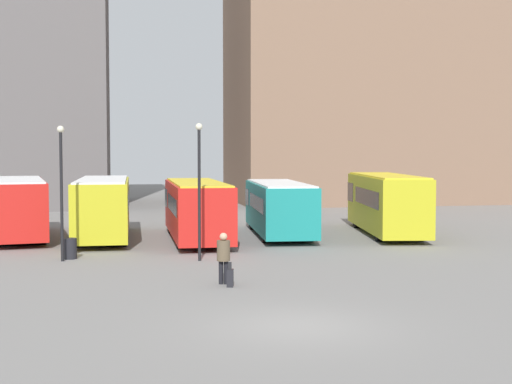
{
  "coord_description": "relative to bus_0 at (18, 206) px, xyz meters",
  "views": [
    {
      "loc": [
        -4.32,
        -17.2,
        4.38
      ],
      "look_at": [
        1.58,
        14.09,
        2.59
      ],
      "focal_mm": 50.0,
      "sensor_mm": 36.0,
      "label": 1
    }
  ],
  "objects": [
    {
      "name": "suitcase",
      "position": [
        8.62,
        -14.95,
        -1.35
      ],
      "size": [
        0.27,
        0.36,
        0.83
      ],
      "rotation": [
        0.0,
        0.0,
        1.35
      ],
      "color": "black",
      "rests_on": "ground_plane"
    },
    {
      "name": "lamp_post_0",
      "position": [
        2.81,
        -8.37,
        1.57
      ],
      "size": [
        0.28,
        0.28,
        5.42
      ],
      "color": "black",
      "rests_on": "ground_plane"
    },
    {
      "name": "traveler",
      "position": [
        8.47,
        -14.46,
        -0.62
      ],
      "size": [
        0.53,
        0.53,
        1.71
      ],
      "rotation": [
        0.0,
        0.0,
        1.35
      ],
      "color": "black",
      "rests_on": "ground_plane"
    },
    {
      "name": "bus_3",
      "position": [
        13.29,
        -1.14,
        -0.12
      ],
      "size": [
        3.32,
        9.77,
        2.78
      ],
      "rotation": [
        0.0,
        0.0,
        1.5
      ],
      "color": "#19847F",
      "rests_on": "ground_plane"
    },
    {
      "name": "lamp_post_1",
      "position": [
        8.23,
        -9.27,
        1.62
      ],
      "size": [
        0.28,
        0.28,
        5.53
      ],
      "color": "black",
      "rests_on": "ground_plane"
    },
    {
      "name": "ground_plane",
      "position": [
        9.52,
        -20.46,
        -1.64
      ],
      "size": [
        160.0,
        160.0,
        0.0
      ],
      "primitive_type": "plane",
      "color": "slate"
    },
    {
      "name": "building_block_right",
      "position": [
        28.71,
        23.58,
        16.2
      ],
      "size": [
        27.61,
        15.08,
        35.67
      ],
      "color": "#7F604C",
      "rests_on": "ground_plane"
    },
    {
      "name": "bus_0",
      "position": [
        0.0,
        0.0,
        0.0
      ],
      "size": [
        3.89,
        9.7,
        3.02
      ],
      "rotation": [
        0.0,
        0.0,
        1.72
      ],
      "color": "red",
      "rests_on": "ground_plane"
    },
    {
      "name": "trash_bin",
      "position": [
        3.08,
        -7.77,
        -1.21
      ],
      "size": [
        0.52,
        0.52,
        0.85
      ],
      "color": "black",
      "rests_on": "ground_plane"
    },
    {
      "name": "bus_4",
      "position": [
        19.04,
        -1.68,
        0.08
      ],
      "size": [
        3.99,
        10.25,
        3.17
      ],
      "rotation": [
        0.0,
        0.0,
        1.42
      ],
      "color": "gold",
      "rests_on": "ground_plane"
    },
    {
      "name": "bus_1",
      "position": [
        4.24,
        -1.0,
        0.01
      ],
      "size": [
        2.69,
        9.92,
        3.04
      ],
      "rotation": [
        0.0,
        0.0,
        1.56
      ],
      "color": "gold",
      "rests_on": "ground_plane"
    },
    {
      "name": "bus_2",
      "position": [
        8.83,
        -2.36,
        -0.05
      ],
      "size": [
        2.64,
        10.04,
        2.91
      ],
      "rotation": [
        0.0,
        0.0,
        1.57
      ],
      "color": "red",
      "rests_on": "ground_plane"
    }
  ]
}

